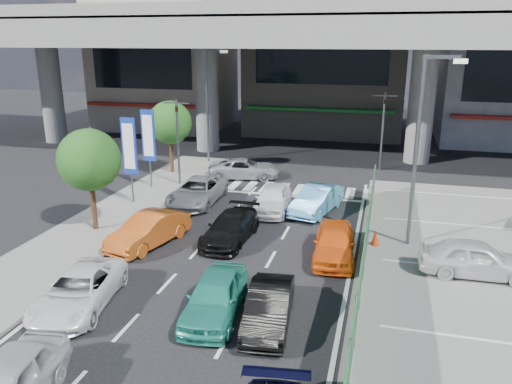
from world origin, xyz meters
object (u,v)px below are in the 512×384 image
(sedan_black_mid, at_px, (230,228))
(crossing_wagon_silver, at_px, (245,169))
(wagon_silver_front_left, at_px, (197,191))
(taxi_orange_left, at_px, (149,230))
(traffic_light_left, at_px, (177,121))
(street_lamp_right, at_px, (422,137))
(kei_truck_front_right, at_px, (317,200))
(hatch_black_mid_right, at_px, (269,307))
(parked_sedan_white, at_px, (476,258))
(tree_far, at_px, (170,123))
(sedan_white_mid_left, at_px, (79,290))
(taxi_teal_mid, at_px, (215,296))
(signboard_far, at_px, (148,138))
(traffic_light_right, at_px, (384,112))
(sedan_white_front_mid, at_px, (273,199))
(taxi_orange_right, at_px, (334,243))
(traffic_cone, at_px, (375,237))
(signboard_near, at_px, (129,149))
(street_lamp_left, at_px, (209,96))
(tree_near, at_px, (89,160))

(sedan_black_mid, bearing_deg, crossing_wagon_silver, 104.96)
(wagon_silver_front_left, bearing_deg, taxi_orange_left, -89.96)
(traffic_light_left, xyz_separation_m, crossing_wagon_silver, (3.36, 2.63, -3.31))
(street_lamp_right, bearing_deg, kei_truck_front_right, 145.36)
(street_lamp_right, height_order, crossing_wagon_silver, street_lamp_right)
(hatch_black_mid_right, xyz_separation_m, parked_sedan_white, (6.70, 5.19, 0.14))
(traffic_light_left, height_order, tree_far, traffic_light_left)
(sedan_white_mid_left, relative_size, hatch_black_mid_right, 1.19)
(kei_truck_front_right, distance_m, crossing_wagon_silver, 7.68)
(hatch_black_mid_right, distance_m, sedan_black_mid, 6.94)
(traffic_light_left, relative_size, wagon_silver_front_left, 1.07)
(crossing_wagon_silver, bearing_deg, taxi_orange_left, 162.92)
(crossing_wagon_silver, bearing_deg, street_lamp_right, -142.92)
(tree_far, height_order, wagon_silver_front_left, tree_far)
(taxi_teal_mid, xyz_separation_m, sedan_black_mid, (-1.40, 6.04, -0.07))
(taxi_orange_left, relative_size, kei_truck_front_right, 1.00)
(sedan_white_mid_left, distance_m, wagon_silver_front_left, 11.32)
(taxi_orange_left, relative_size, sedan_black_mid, 0.98)
(taxi_teal_mid, bearing_deg, signboard_far, 119.11)
(traffic_light_right, relative_size, sedan_black_mid, 1.22)
(street_lamp_right, relative_size, kei_truck_front_right, 1.91)
(traffic_light_left, distance_m, sedan_white_front_mid, 7.98)
(taxi_orange_right, distance_m, crossing_wagon_silver, 12.87)
(sedan_white_mid_left, distance_m, taxi_orange_right, 9.82)
(sedan_white_front_mid, relative_size, kei_truck_front_right, 0.97)
(tree_far, bearing_deg, sedan_black_mid, -54.29)
(tree_far, height_order, taxi_teal_mid, tree_far)
(traffic_light_right, xyz_separation_m, wagon_silver_front_left, (-9.40, -9.94, -3.26))
(crossing_wagon_silver, height_order, traffic_cone, crossing_wagon_silver)
(street_lamp_right, xyz_separation_m, sedan_black_mid, (-7.74, -1.57, -4.15))
(signboard_near, relative_size, taxi_teal_mid, 1.16)
(traffic_light_right, bearing_deg, hatch_black_mid_right, -97.87)
(kei_truck_front_right, relative_size, crossing_wagon_silver, 0.93)
(sedan_white_front_mid, bearing_deg, street_lamp_left, 122.13)
(sedan_black_mid, bearing_deg, tree_near, -173.79)
(taxi_orange_left, relative_size, parked_sedan_white, 1.03)
(signboard_far, distance_m, sedan_white_front_mid, 8.58)
(street_lamp_left, relative_size, signboard_far, 1.70)
(parked_sedan_white, bearing_deg, crossing_wagon_silver, 46.51)
(taxi_teal_mid, relative_size, taxi_orange_left, 0.97)
(signboard_far, height_order, sedan_white_front_mid, signboard_far)
(crossing_wagon_silver, height_order, parked_sedan_white, parked_sedan_white)
(street_lamp_left, bearing_deg, sedan_white_front_mid, -54.12)
(tree_far, distance_m, hatch_black_mid_right, 19.49)
(tree_near, height_order, wagon_silver_front_left, tree_near)
(signboard_near, height_order, crossing_wagon_silver, signboard_near)
(parked_sedan_white, bearing_deg, signboard_near, 73.71)
(street_lamp_right, xyz_separation_m, taxi_orange_right, (-3.12, -2.23, -4.08))
(tree_far, height_order, parked_sedan_white, tree_far)
(sedan_white_mid_left, xyz_separation_m, parked_sedan_white, (13.03, 5.72, 0.14))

